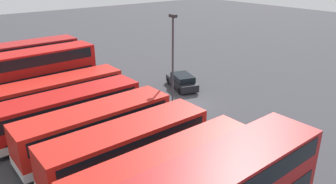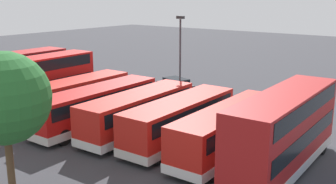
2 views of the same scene
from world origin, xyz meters
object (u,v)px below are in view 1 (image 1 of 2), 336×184
object	(u,v)px
bus_double_decker_seventh	(35,75)
bus_double_decker_far_end	(22,65)
car_hatchback_silver	(182,81)
bus_single_deck_second	(169,176)
bus_single_deck_fourth	(97,127)
bus_single_deck_sixth	(49,97)
bus_single_deck_fifth	(66,111)
lamp_post_tall	(173,56)
bus_single_deck_third	(128,147)

from	to	relation	value
bus_double_decker_seventh	bus_double_decker_far_end	bearing A→B (deg)	1.15
car_hatchback_silver	bus_double_decker_seventh	bearing A→B (deg)	65.47
bus_single_deck_second	bus_single_deck_fourth	size ratio (longest dim) A/B	1.03
bus_single_deck_sixth	bus_double_decker_far_end	bearing A→B (deg)	-0.69
bus_single_deck_fifth	bus_single_deck_sixth	world-z (taller)	same
bus_single_deck_second	lamp_post_tall	xyz separation A→B (m)	(9.00, -7.46, 3.01)
bus_single_deck_second	lamp_post_tall	size ratio (longest dim) A/B	1.35
bus_single_deck_sixth	bus_double_decker_far_end	size ratio (longest dim) A/B	1.12
bus_single_deck_sixth	bus_double_decker_far_end	xyz separation A→B (m)	(7.63, -0.09, 0.82)
bus_single_deck_second	bus_single_deck_fourth	xyz separation A→B (m)	(6.99, 0.47, -0.00)
bus_single_deck_second	bus_single_deck_fifth	xyz separation A→B (m)	(10.59, 1.12, 0.00)
bus_single_deck_second	bus_single_deck_third	xyz separation A→B (m)	(3.59, 0.15, -0.00)
bus_single_deck_fourth	bus_single_deck_fifth	size ratio (longest dim) A/B	0.92
bus_single_deck_fourth	car_hatchback_silver	bearing A→B (deg)	-65.74
bus_single_deck_fifth	car_hatchback_silver	xyz separation A→B (m)	(1.73, -12.45, -0.92)
bus_double_decker_seventh	lamp_post_tall	xyz separation A→B (m)	(-8.90, -8.38, 2.19)
bus_single_deck_fourth	bus_single_deck_fifth	world-z (taller)	same
bus_single_deck_second	bus_double_decker_far_end	world-z (taller)	bus_double_decker_far_end
bus_single_deck_sixth	bus_double_decker_seventh	world-z (taller)	bus_double_decker_seventh
bus_single_deck_sixth	bus_double_decker_seventh	bearing A→B (deg)	-2.55
bus_single_deck_fourth	bus_single_deck_fifth	xyz separation A→B (m)	(3.59, 0.64, 0.00)
bus_single_deck_fourth	lamp_post_tall	distance (m)	8.73
bus_double_decker_far_end	bus_single_deck_fifth	bearing A→B (deg)	179.35
bus_single_deck_fourth	lamp_post_tall	xyz separation A→B (m)	(2.01, -7.94, 3.01)
bus_single_deck_sixth	car_hatchback_silver	distance (m)	12.58
bus_single_deck_third	lamp_post_tall	size ratio (longest dim) A/B	1.29
bus_single_deck_second	bus_single_deck_sixth	xyz separation A→B (m)	(14.10, 1.08, 0.00)
bus_single_deck_fifth	bus_single_deck_fourth	bearing A→B (deg)	-169.87
car_hatchback_silver	bus_single_deck_fifth	bearing A→B (deg)	97.90
car_hatchback_silver	lamp_post_tall	bearing A→B (deg)	130.54
bus_double_decker_seventh	car_hatchback_silver	distance (m)	13.57
bus_double_decker_far_end	bus_single_deck_second	bearing A→B (deg)	-177.39
bus_single_deck_fifth	bus_single_deck_sixth	size ratio (longest dim) A/B	0.92
bus_double_decker_far_end	car_hatchback_silver	distance (m)	15.61
bus_single_deck_fourth	bus_double_decker_seventh	distance (m)	10.95
bus_double_decker_seventh	lamp_post_tall	bearing A→B (deg)	-136.73
bus_single_deck_sixth	lamp_post_tall	world-z (taller)	lamp_post_tall
bus_double_decker_far_end	bus_single_deck_sixth	bearing A→B (deg)	179.31
bus_double_decker_far_end	bus_single_deck_fourth	bearing A→B (deg)	-177.99
bus_single_deck_fifth	car_hatchback_silver	bearing A→B (deg)	-82.10
bus_single_deck_third	lamp_post_tall	distance (m)	9.82
bus_single_deck_second	bus_single_deck_third	size ratio (longest dim) A/B	1.05
bus_single_deck_fourth	lamp_post_tall	bearing A→B (deg)	-75.77
lamp_post_tall	bus_single_deck_sixth	bearing A→B (deg)	59.17
bus_single_deck_second	bus_double_decker_seventh	xyz separation A→B (m)	(17.90, 0.91, 0.83)
car_hatchback_silver	bus_double_decker_far_end	bearing A→B (deg)	52.60
bus_single_deck_second	bus_single_deck_sixth	world-z (taller)	same
car_hatchback_silver	bus_single_deck_fourth	bearing A→B (deg)	114.26
bus_single_deck_fifth	bus_single_deck_third	bearing A→B (deg)	-172.15
bus_single_deck_sixth	car_hatchback_silver	bearing A→B (deg)	-98.21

